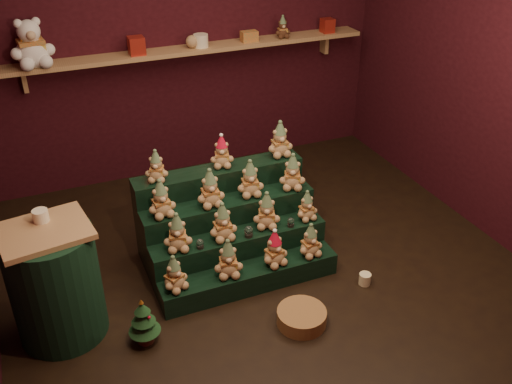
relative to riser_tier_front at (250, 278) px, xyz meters
name	(u,v)px	position (x,y,z in m)	size (l,w,h in m)	color
ground	(268,272)	(0.20, 0.12, -0.09)	(4.00, 4.00, 0.00)	black
back_wall	(183,35)	(0.20, 2.17, 1.31)	(4.00, 0.10, 2.80)	black
front_wall	(483,291)	(0.20, -1.93, 1.31)	(4.00, 0.10, 2.80)	black
right_wall	(504,71)	(2.25, 0.12, 1.31)	(0.10, 4.00, 2.80)	black
back_shelf	(189,50)	(0.20, 1.99, 1.20)	(3.60, 0.26, 0.24)	tan
riser_tier_front	(250,278)	(0.00, 0.00, 0.00)	(1.40, 0.22, 0.18)	black
riser_tier_midfront	(239,253)	(0.00, 0.22, 0.09)	(1.40, 0.22, 0.36)	black
riser_tier_midback	(229,229)	(0.00, 0.44, 0.18)	(1.40, 0.22, 0.54)	black
riser_tier_back	(220,206)	(0.00, 0.66, 0.27)	(1.40, 0.22, 0.72)	black
teddy_0	(174,273)	(-0.58, 0.00, 0.23)	(0.20, 0.18, 0.28)	tan
teddy_1	(228,258)	(-0.17, 0.00, 0.24)	(0.21, 0.19, 0.30)	tan
teddy_2	(274,248)	(0.19, -0.02, 0.24)	(0.21, 0.19, 0.29)	tan
teddy_3	(310,240)	(0.50, -0.02, 0.23)	(0.20, 0.18, 0.28)	tan
teddy_4	(177,232)	(-0.48, 0.21, 0.42)	(0.21, 0.19, 0.30)	tan
teddy_5	(223,222)	(-0.13, 0.21, 0.42)	(0.21, 0.19, 0.30)	tan
teddy_6	(267,210)	(0.24, 0.23, 0.42)	(0.21, 0.19, 0.30)	tan
teddy_7	(307,206)	(0.58, 0.21, 0.39)	(0.18, 0.16, 0.25)	tan
teddy_8	(161,199)	(-0.54, 0.43, 0.60)	(0.21, 0.19, 0.29)	tan
teddy_9	(210,188)	(-0.15, 0.43, 0.60)	(0.22, 0.20, 0.30)	tan
teddy_10	(250,178)	(0.19, 0.45, 0.60)	(0.21, 0.19, 0.30)	tan
teddy_11	(292,172)	(0.55, 0.43, 0.60)	(0.21, 0.19, 0.30)	tan
teddy_12	(156,166)	(-0.50, 0.65, 0.75)	(0.18, 0.16, 0.25)	tan
teddy_13	(222,152)	(0.04, 0.68, 0.76)	(0.19, 0.17, 0.26)	tan
teddy_14	(280,139)	(0.55, 0.68, 0.78)	(0.21, 0.19, 0.30)	tan
snow_globe_a	(200,244)	(-0.33, 0.16, 0.31)	(0.06, 0.06, 0.08)	black
snow_globe_b	(249,231)	(0.06, 0.16, 0.32)	(0.07, 0.07, 0.09)	black
snow_globe_c	(291,222)	(0.41, 0.16, 0.31)	(0.06, 0.06, 0.08)	black
side_table	(55,283)	(-1.37, 0.08, 0.33)	(0.62, 0.59, 0.85)	tan
table_ornament	(41,216)	(-1.37, 0.18, 0.80)	(0.10, 0.10, 0.08)	beige
mini_christmas_tree	(144,321)	(-0.88, -0.25, 0.09)	(0.22, 0.22, 0.37)	#442118
mug_left	(290,318)	(0.11, -0.47, -0.04)	(0.10, 0.10, 0.10)	beige
mug_right	(365,279)	(0.84, -0.31, -0.04)	(0.09, 0.09, 0.09)	beige
wicker_basket	(302,317)	(0.19, -0.51, -0.03)	(0.35, 0.35, 0.11)	#94633B
white_bear	(30,37)	(-1.19, 1.96, 1.49)	(0.37, 0.33, 0.51)	white
brown_bear	(283,27)	(1.16, 1.96, 1.34)	(0.15, 0.14, 0.21)	#492B18
gift_tin_red_a	(136,46)	(-0.30, 1.97, 1.31)	(0.14, 0.14, 0.16)	maroon
gift_tin_cream	(201,41)	(0.31, 1.97, 1.29)	(0.14, 0.14, 0.12)	beige
gift_tin_red_b	(327,25)	(1.67, 1.97, 1.30)	(0.12, 0.12, 0.14)	maroon
shelf_plush_ball	(192,42)	(0.23, 1.97, 1.29)	(0.12, 0.12, 0.12)	tan
scarf_gift_box	(249,36)	(0.81, 1.97, 1.28)	(0.16, 0.10, 0.10)	#E35720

